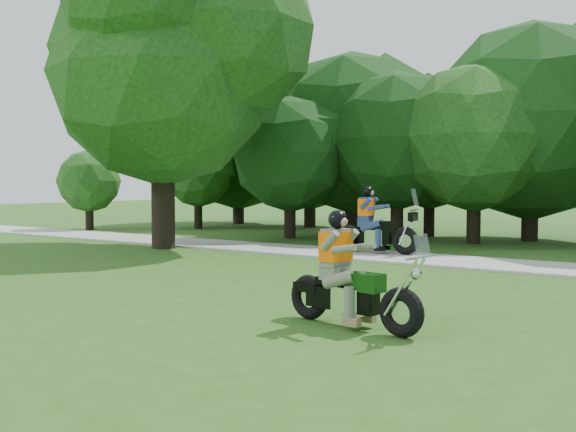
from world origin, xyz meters
The scene contains 5 objects.
ground centered at (0.00, 0.00, 0.00)m, with size 100.00×100.00×0.00m, color #2E4D16.
walkway centered at (0.00, 8.00, 0.03)m, with size 60.00×2.20×0.06m, color #9C9C97.
big_tree_west centered at (-10.54, 6.85, 5.76)m, with size 8.64×6.56×9.96m.
chopper_motorcycle centered at (-1.06, 0.57, 0.57)m, with size 2.17×0.73×1.56m.
touring_motorcycle centered at (-4.66, 8.36, 0.70)m, with size 2.32×0.78×1.77m.
Camera 1 is at (3.09, -6.86, 1.93)m, focal length 40.00 mm.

